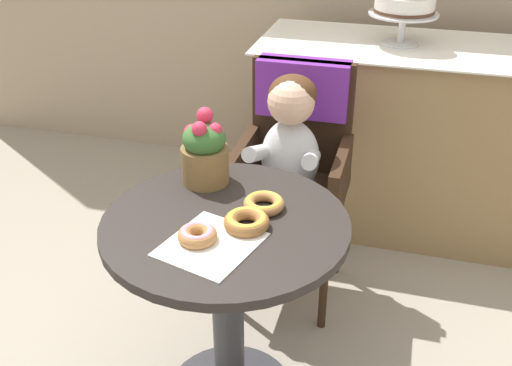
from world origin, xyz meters
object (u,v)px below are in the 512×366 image
object	(u,v)px
wicker_chair	(297,145)
donut_front	(247,221)
flower_vase	(204,152)
donut_mid	(197,234)
seated_child	(288,154)
cafe_table	(227,279)
donut_side	(264,203)

from	to	relation	value
wicker_chair	donut_front	world-z (taller)	wicker_chair
donut_front	flower_vase	xyz separation A→B (m)	(-0.20, 0.22, 0.08)
donut_mid	wicker_chair	bearing A→B (deg)	83.02
seated_child	flower_vase	world-z (taller)	flower_vase
seated_child	flower_vase	bearing A→B (deg)	-119.10
seated_child	donut_mid	bearing A→B (deg)	-98.59
wicker_chair	donut_mid	distance (m)	0.84
seated_child	donut_front	xyz separation A→B (m)	(0.01, -0.57, 0.06)
cafe_table	donut_front	size ratio (longest dim) A/B	5.54
cafe_table	donut_front	world-z (taller)	donut_front
cafe_table	flower_vase	distance (m)	0.40
wicker_chair	donut_front	xyz separation A→B (m)	(0.01, -0.73, 0.10)
cafe_table	seated_child	distance (m)	0.58
donut_mid	donut_front	bearing A→B (deg)	41.76
donut_side	wicker_chair	bearing A→B (deg)	92.71
seated_child	donut_side	world-z (taller)	seated_child
cafe_table	seated_child	bearing A→B (deg)	83.71
donut_front	donut_mid	xyz separation A→B (m)	(-0.11, -0.10, -0.00)
wicker_chair	seated_child	world-z (taller)	seated_child
seated_child	donut_side	xyz separation A→B (m)	(0.03, -0.46, 0.06)
flower_vase	seated_child	bearing A→B (deg)	60.90
wicker_chair	donut_side	distance (m)	0.62
donut_mid	flower_vase	world-z (taller)	flower_vase
cafe_table	wicker_chair	bearing A→B (deg)	85.09
cafe_table	donut_mid	world-z (taller)	donut_mid
donut_front	donut_mid	size ratio (longest dim) A/B	1.20
cafe_table	donut_front	xyz separation A→B (m)	(0.07, -0.02, 0.23)
donut_mid	flower_vase	distance (m)	0.35
flower_vase	donut_side	bearing A→B (deg)	-26.78
wicker_chair	donut_front	distance (m)	0.73
donut_side	flower_vase	xyz separation A→B (m)	(-0.22, 0.11, 0.09)
seated_child	donut_front	distance (m)	0.58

